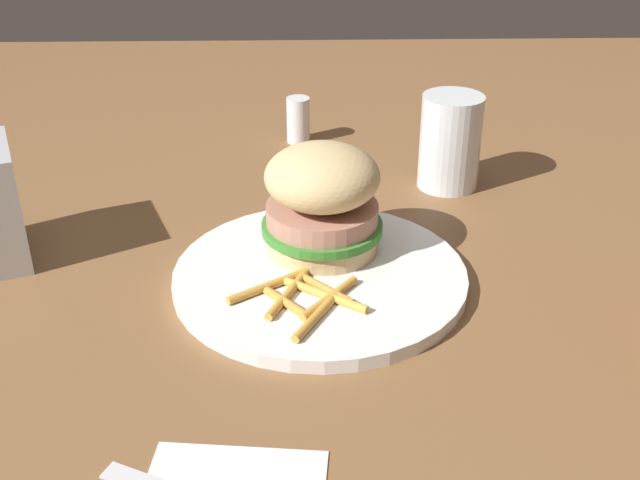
% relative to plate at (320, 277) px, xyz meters
% --- Properties ---
extents(ground_plane, '(1.60, 1.60, 0.00)m').
position_rel_plate_xyz_m(ground_plane, '(-0.02, 0.01, -0.01)').
color(ground_plane, brown).
extents(plate, '(0.25, 0.25, 0.01)m').
position_rel_plate_xyz_m(plate, '(0.00, 0.00, 0.00)').
color(plate, white).
rests_on(plate, ground_plane).
extents(sandwich, '(0.11, 0.11, 0.10)m').
position_rel_plate_xyz_m(sandwich, '(-0.00, -0.04, 0.05)').
color(sandwich, tan).
rests_on(sandwich, plate).
extents(fries_pile, '(0.11, 0.10, 0.01)m').
position_rel_plate_xyz_m(fries_pile, '(0.01, 0.05, 0.01)').
color(fries_pile, gold).
rests_on(fries_pile, plate).
extents(drink_glass, '(0.06, 0.06, 0.10)m').
position_rel_plate_xyz_m(drink_glass, '(-0.14, -0.19, 0.04)').
color(drink_glass, silver).
rests_on(drink_glass, ground_plane).
extents(salt_shaker, '(0.03, 0.03, 0.06)m').
position_rel_plate_xyz_m(salt_shaker, '(0.02, -0.32, 0.02)').
color(salt_shaker, white).
rests_on(salt_shaker, ground_plane).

